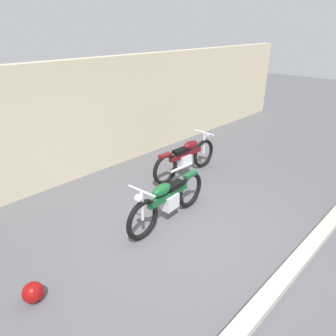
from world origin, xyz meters
TOP-DOWN VIEW (x-y plane):
  - ground_plane at (0.00, 0.00)m, footprint 40.00×40.00m
  - building_wall at (0.00, 3.44)m, footprint 18.00×0.30m
  - curb_strip at (0.00, -1.85)m, footprint 18.00×0.24m
  - helmet at (-2.58, 0.45)m, footprint 0.29×0.29m
  - motorcycle_green at (0.05, 0.46)m, footprint 2.13×0.60m
  - motorcycle_maroon at (1.83, 1.54)m, footprint 2.14×0.60m

SIDE VIEW (x-z plane):
  - ground_plane at x=0.00m, z-range 0.00..0.00m
  - curb_strip at x=0.00m, z-range 0.00..0.12m
  - helmet at x=-2.58m, z-range 0.00..0.29m
  - motorcycle_green at x=0.05m, z-range -0.02..0.94m
  - motorcycle_maroon at x=1.83m, z-range -0.02..0.94m
  - building_wall at x=0.00m, z-range 0.00..2.74m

